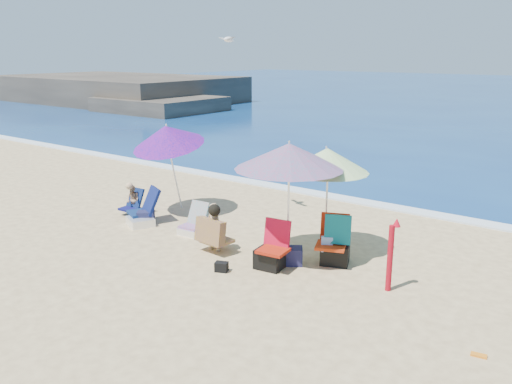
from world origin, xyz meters
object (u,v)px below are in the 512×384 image
Objects in this scene: umbrella_blue at (167,136)px; seagull at (229,39)px; camp_chair_left at (271,254)px; camp_chair_right at (335,246)px; umbrella_turquoise at (289,156)px; chair_navy at (143,215)px; umbrella_striped at (327,160)px; person_center at (213,228)px; chair_rainbow at (193,226)px; furled_umbrella at (391,251)px; person_left at (133,200)px.

umbrella_blue is 3.57× the size of seagull.
camp_chair_right is at bearing 45.89° from camp_chair_left.
umbrella_turquoise is 4.24m from chair_navy.
umbrella_striped is at bearing -13.79° from seagull.
umbrella_striped is at bearing 34.34° from person_center.
umbrella_blue is at bearing 175.25° from camp_chair_right.
chair_rainbow is (1.38, 0.19, -0.04)m from chair_navy.
chair_navy is at bearing -168.40° from umbrella_striped.
umbrella_blue is 2.36× the size of person_center.
umbrella_blue reaches higher than umbrella_turquoise.
umbrella_striped is (0.36, 0.74, -0.15)m from umbrella_turquoise.
person_center is (-1.42, -0.47, -1.52)m from umbrella_turquoise.
umbrella_blue is 2.41× the size of chair_navy.
person_center is at bearing -179.50° from camp_chair_left.
person_center is at bearing -26.72° from umbrella_blue.
person_center is at bearing -173.40° from furled_umbrella.
camp_chair_left is at bearing -8.62° from person_left.
camp_chair_right is at bearing 1.70° from person_left.
umbrella_blue is 3.12m from person_center.
umbrella_turquoise is at bearing -153.18° from camp_chair_right.
person_left is (-4.55, 0.69, 0.10)m from camp_chair_left.
chair_navy is 0.98× the size of person_center.
chair_navy is at bearing -179.51° from furled_umbrella.
camp_chair_left is 1.19m from camp_chair_right.
umbrella_turquoise is at bearing -115.58° from umbrella_striped.
umbrella_turquoise is 2.13m from person_center.
seagull reaches higher than camp_chair_left.
person_center is (-3.46, -0.40, -0.20)m from furled_umbrella.
person_center is (-1.37, -0.01, 0.21)m from camp_chair_left.
person_left is at bearing -148.74° from seagull.
umbrella_turquoise is 2.43m from furled_umbrella.
seagull is (-0.10, 1.39, 3.87)m from chair_rainbow.
umbrella_turquoise is 3.06m from chair_rainbow.
seagull reaches higher than umbrella_turquoise.
chair_navy is at bearing 174.91° from camp_chair_left.
chair_rainbow is at bearing 178.24° from furled_umbrella.
umbrella_striped is 1.70× the size of furled_umbrella.
camp_chair_left is 0.90× the size of camp_chair_right.
person_center is at bearing -158.59° from camp_chair_right.
seagull reaches higher than chair_rainbow.
person_center is at bearing -145.66° from umbrella_striped.
chair_navy reaches higher than chair_rainbow.
umbrella_blue is 4.37m from camp_chair_left.
umbrella_striped reaches higher than chair_rainbow.
seagull is at bearing 27.09° from umbrella_blue.
umbrella_turquoise is 1.93× the size of furled_umbrella.
umbrella_turquoise is at bearing 84.13° from camp_chair_left.
camp_chair_left is 1.39m from person_center.
camp_chair_left is (3.85, -1.24, -1.63)m from umbrella_blue.
chair_navy is at bearing -86.50° from umbrella_blue.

